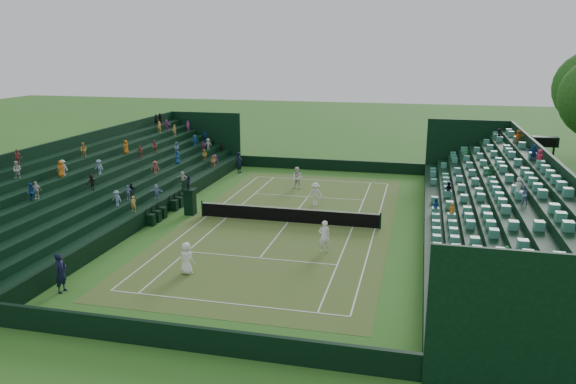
{
  "coord_description": "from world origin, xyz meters",
  "views": [
    {
      "loc": [
        7.89,
        -32.98,
        10.8
      ],
      "look_at": [
        0.0,
        0.0,
        2.0
      ],
      "focal_mm": 35.0,
      "sensor_mm": 36.0,
      "label": 1
    }
  ],
  "objects_px": {
    "player_near_west": "(187,258)",
    "player_far_east": "(315,194)",
    "umpire_chair": "(190,198)",
    "tennis_net": "(288,215)",
    "player_far_west": "(297,178)",
    "player_near_east": "(324,236)"
  },
  "relations": [
    {
      "from": "player_near_west",
      "to": "player_far_east",
      "type": "bearing_deg",
      "value": -95.42
    },
    {
      "from": "umpire_chair",
      "to": "player_far_east",
      "type": "height_order",
      "value": "umpire_chair"
    },
    {
      "from": "umpire_chair",
      "to": "player_near_west",
      "type": "distance_m",
      "value": 10.19
    },
    {
      "from": "tennis_net",
      "to": "player_far_west",
      "type": "bearing_deg",
      "value": 98.62
    },
    {
      "from": "player_near_west",
      "to": "player_near_east",
      "type": "xyz_separation_m",
      "value": [
        6.02,
        4.5,
        0.09
      ]
    },
    {
      "from": "player_near_west",
      "to": "player_far_east",
      "type": "relative_size",
      "value": 0.99
    },
    {
      "from": "player_far_west",
      "to": "player_far_east",
      "type": "bearing_deg",
      "value": -49.47
    },
    {
      "from": "player_near_west",
      "to": "player_far_east",
      "type": "xyz_separation_m",
      "value": [
        3.83,
        13.52,
        0.01
      ]
    },
    {
      "from": "player_near_east",
      "to": "player_near_west",
      "type": "bearing_deg",
      "value": 14.47
    },
    {
      "from": "tennis_net",
      "to": "player_near_east",
      "type": "relative_size",
      "value": 6.49
    },
    {
      "from": "player_near_east",
      "to": "tennis_net",
      "type": "bearing_deg",
      "value": -78.68
    },
    {
      "from": "umpire_chair",
      "to": "player_near_west",
      "type": "height_order",
      "value": "umpire_chair"
    },
    {
      "from": "player_near_west",
      "to": "umpire_chair",
      "type": "bearing_deg",
      "value": -57.47
    },
    {
      "from": "player_far_east",
      "to": "player_far_west",
      "type": "bearing_deg",
      "value": 110.86
    },
    {
      "from": "tennis_net",
      "to": "player_near_west",
      "type": "xyz_separation_m",
      "value": [
        -2.89,
        -9.2,
        0.28
      ]
    },
    {
      "from": "player_near_west",
      "to": "player_near_east",
      "type": "distance_m",
      "value": 7.51
    },
    {
      "from": "tennis_net",
      "to": "player_far_east",
      "type": "xyz_separation_m",
      "value": [
        0.94,
        4.31,
        0.29
      ]
    },
    {
      "from": "player_near_east",
      "to": "player_far_west",
      "type": "xyz_separation_m",
      "value": [
        -4.43,
        13.3,
        -0.02
      ]
    },
    {
      "from": "player_near_west",
      "to": "player_far_east",
      "type": "height_order",
      "value": "player_far_east"
    },
    {
      "from": "player_far_west",
      "to": "player_far_east",
      "type": "distance_m",
      "value": 4.83
    },
    {
      "from": "player_near_east",
      "to": "umpire_chair",
      "type": "bearing_deg",
      "value": -48.89
    },
    {
      "from": "player_near_east",
      "to": "player_far_west",
      "type": "bearing_deg",
      "value": -93.87
    }
  ]
}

